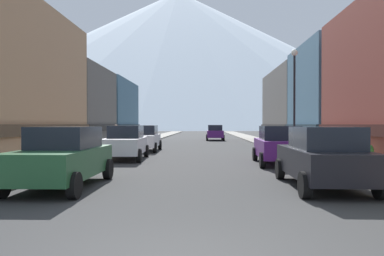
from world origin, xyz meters
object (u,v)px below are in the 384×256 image
Objects in this scene: car_left_0 at (63,157)px; car_driving_0 at (215,133)px; car_right_1 at (279,145)px; car_left_1 at (126,142)px; car_left_2 at (144,138)px; streetlamp_right at (294,86)px; car_right_0 at (323,157)px; pedestrian_0 at (116,137)px; potted_plant_1 at (367,153)px.

car_driving_0 is (5.40, 32.10, 0.00)m from car_left_0.
car_driving_0 is (-2.20, 25.64, 0.00)m from car_right_1.
car_right_1 is at bearing -85.10° from car_driving_0.
car_right_1 is (7.60, 6.46, 0.00)m from car_left_0.
car_left_1 and car_right_1 have the same top height.
streetlamp_right is at bearing -27.62° from car_left_2.
car_right_0 is 2.64× the size of pedestrian_0.
car_right_1 is (-0.00, 6.35, 0.00)m from car_right_0.
pedestrian_0 is at bearing 150.23° from streetlamp_right.
car_right_1 is 4.95× the size of potted_plant_1.
streetlamp_right is at bearing 107.09° from potted_plant_1.
pedestrian_0 is (-10.05, 16.41, 0.03)m from car_right_0.
car_left_1 and car_left_2 have the same top height.
car_left_0 is at bearing -157.30° from potted_plant_1.
pedestrian_0 is (-10.05, 10.06, 0.03)m from car_right_1.
car_left_2 is at bearing 117.56° from car_right_0.
car_right_1 is at bearing 40.37° from car_left_0.
car_left_0 and car_left_2 have the same top height.
car_right_1 is at bearing -47.23° from car_left_2.
car_left_1 is 1.01× the size of car_left_2.
car_right_0 is at bearing -125.99° from potted_plant_1.
streetlamp_right reaches higher than car_driving_0.
car_right_0 reaches higher than potted_plant_1.
pedestrian_0 is (-13.25, 12.00, 0.26)m from potted_plant_1.
car_driving_0 is 22.74m from streetlamp_right.
pedestrian_0 is (-2.45, 16.52, 0.03)m from car_left_0.
potted_plant_1 is 0.54× the size of pedestrian_0.
car_left_2 is at bearing 90.00° from car_left_0.
pedestrian_0 is (-2.45, 7.96, 0.03)m from car_left_1.
pedestrian_0 is 0.29× the size of streetlamp_right.
car_driving_0 is at bearing 63.26° from pedestrian_0.
car_right_1 is at bearing 90.01° from car_right_0.
car_left_0 is 0.99× the size of car_left_2.
car_left_1 is at bearing 90.02° from car_left_0.
streetlamp_right is (11.60, -6.63, 3.06)m from pedestrian_0.
car_left_2 is 3.07m from pedestrian_0.
car_left_2 and car_right_1 have the same top height.
car_left_1 is 7.88m from car_right_1.
car_right_1 is at bearing -114.37° from streetlamp_right.
car_left_0 is 32.55m from car_driving_0.
car_driving_0 is 28.11m from potted_plant_1.
pedestrian_0 is at bearing 98.43° from car_left_0.
car_right_1 is (7.60, -2.10, 0.00)m from car_left_1.
streetlamp_right reaches higher than car_left_2.
car_left_1 is at bearing 159.49° from potted_plant_1.
car_left_2 reaches higher than potted_plant_1.
car_left_1 is at bearing -102.92° from car_driving_0.
pedestrian_0 is at bearing 121.48° from car_right_0.
car_left_0 is at bearing -99.55° from car_driving_0.
car_right_0 is at bearing -99.02° from streetlamp_right.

